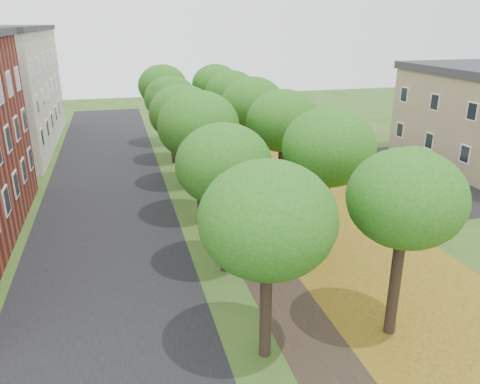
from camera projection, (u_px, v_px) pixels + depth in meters
ground at (324, 343)px, 16.61m from camera, size 120.00×120.00×0.00m
street_asphalt at (106, 209)px, 28.40m from camera, size 8.00×70.00×0.01m
footpath at (226, 198)px, 30.22m from camera, size 3.20×70.00×0.01m
leaf_verge at (299, 191)px, 31.42m from camera, size 7.50×70.00×0.01m
parking_lot at (402, 177)px, 34.39m from camera, size 9.00×16.00×0.01m
tree_row_west at (190, 122)px, 27.93m from camera, size 4.04×34.04×6.86m
tree_row_east at (266, 118)px, 29.09m from camera, size 4.04×34.04×6.86m
bench at (284, 240)px, 23.29m from camera, size 0.96×2.04×0.93m
car_silver at (436, 205)px, 27.01m from camera, size 4.67×3.36×1.48m
car_red at (384, 177)px, 32.05m from camera, size 4.38×1.57×1.44m
car_grey at (385, 178)px, 31.99m from camera, size 5.13×3.74×1.38m
car_white at (366, 163)px, 35.38m from camera, size 5.09×2.90×1.34m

